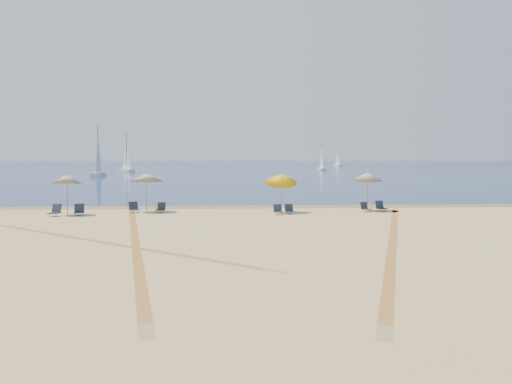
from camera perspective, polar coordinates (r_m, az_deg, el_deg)
ground at (r=16.54m, az=4.52°, el=-8.93°), size 160.00×160.00×0.00m
ocean at (r=241.02m, az=-3.14°, el=2.79°), size 500.00×500.00×0.00m
wet_sand at (r=40.21m, az=-0.37°, el=-1.48°), size 500.00×500.00×0.00m
umbrella_1 at (r=36.39m, az=-18.63°, el=1.24°), size 1.88×1.92×2.54m
umbrella_2 at (r=37.09m, az=-11.08°, el=1.48°), size 2.18×2.18×2.58m
umbrella_3 at (r=36.00m, az=2.55°, el=1.39°), size 2.05×2.12×2.77m
umbrella_4 at (r=37.88m, az=11.23°, el=1.55°), size 2.02×2.05×2.60m
chair_2 at (r=35.93m, az=-19.66°, el=-1.81°), size 0.77×0.84×0.72m
chair_3 at (r=35.84m, az=-17.48°, el=-1.78°), size 0.69×0.77×0.71m
chair_4 at (r=36.73m, az=-12.27°, el=-1.58°), size 0.79×0.84×0.70m
chair_5 at (r=36.53m, az=-9.61°, el=-1.61°), size 0.63×0.70×0.64m
chair_6 at (r=34.78m, az=2.24°, el=-1.84°), size 0.57×0.65×0.62m
chair_7 at (r=35.13m, az=3.40°, el=-1.80°), size 0.58×0.66×0.61m
chair_8 at (r=37.23m, az=11.00°, el=-1.54°), size 0.71×0.76×0.62m
chair_9 at (r=37.74m, az=12.51°, el=-1.46°), size 0.74×0.80×0.68m
sailboat_0 at (r=105.17m, az=-15.69°, el=3.08°), size 1.61×6.23×9.27m
sailboat_1 at (r=207.69m, az=8.27°, el=3.23°), size 2.41×5.09×7.35m
sailboat_2 at (r=145.91m, az=6.65°, el=3.13°), size 1.60×5.26×7.74m
sailboat_3 at (r=132.16m, az=-12.98°, el=3.19°), size 4.49×6.07×9.15m
tire_tracks at (r=25.86m, az=-7.05°, el=-4.37°), size 54.12×41.05×0.00m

